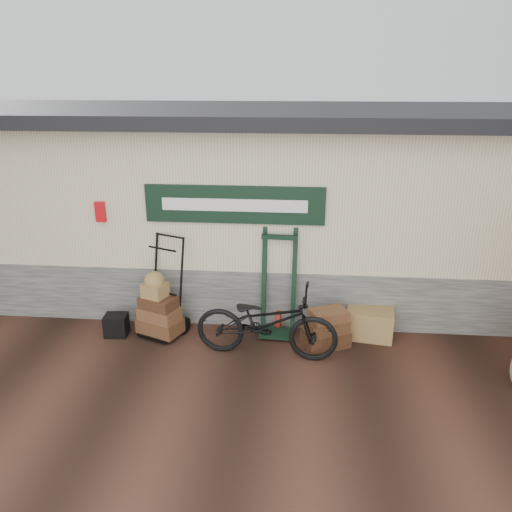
{
  "coord_description": "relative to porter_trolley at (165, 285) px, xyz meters",
  "views": [
    {
      "loc": [
        0.63,
        -5.95,
        3.71
      ],
      "look_at": [
        0.02,
        0.9,
        1.2
      ],
      "focal_mm": 35.0,
      "sensor_mm": 36.0,
      "label": 1
    }
  ],
  "objects": [
    {
      "name": "porter_trolley",
      "position": [
        0.0,
        0.0,
        0.0
      ],
      "size": [
        0.92,
        0.82,
        1.53
      ],
      "primitive_type": null,
      "rotation": [
        0.0,
        0.0,
        -0.39
      ],
      "color": "black",
      "rests_on": "ground"
    },
    {
      "name": "black_trunk",
      "position": [
        -0.73,
        -0.19,
        -0.6
      ],
      "size": [
        0.35,
        0.3,
        0.33
      ],
      "primitive_type": "cube",
      "rotation": [
        0.0,
        0.0,
        0.07
      ],
      "color": "black",
      "rests_on": "ground"
    },
    {
      "name": "green_barrow",
      "position": [
        1.69,
        0.14,
        0.05
      ],
      "size": [
        0.61,
        0.53,
        1.62
      ],
      "primitive_type": null,
      "rotation": [
        0.0,
        0.0,
        -0.06
      ],
      "color": "black",
      "rests_on": "ground"
    },
    {
      "name": "wicker_hamper",
      "position": [
        3.05,
        0.09,
        -0.54
      ],
      "size": [
        0.74,
        0.54,
        0.44
      ],
      "primitive_type": "cube",
      "rotation": [
        0.0,
        0.0,
        -0.15
      ],
      "color": "olive",
      "rests_on": "ground"
    },
    {
      "name": "station_building",
      "position": [
        1.32,
        2.03,
        0.85
      ],
      "size": [
        14.4,
        4.1,
        3.2
      ],
      "color": "#4C4C47",
      "rests_on": "ground"
    },
    {
      "name": "ground",
      "position": [
        1.33,
        -0.71,
        -0.76
      ],
      "size": [
        80.0,
        80.0,
        0.0
      ],
      "primitive_type": "plane",
      "color": "black",
      "rests_on": "ground"
    },
    {
      "name": "suitcase_stack",
      "position": [
        2.4,
        -0.22,
        -0.48
      ],
      "size": [
        0.75,
        0.63,
        0.57
      ],
      "primitive_type": null,
      "rotation": [
        0.0,
        0.0,
        0.43
      ],
      "color": "#391D12",
      "rests_on": "ground"
    },
    {
      "name": "bicycle",
      "position": [
        1.55,
        -0.57,
        -0.19
      ],
      "size": [
        0.86,
        2.02,
        1.15
      ],
      "primitive_type": "imported",
      "rotation": [
        0.0,
        0.0,
        1.48
      ],
      "color": "black",
      "rests_on": "ground"
    }
  ]
}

